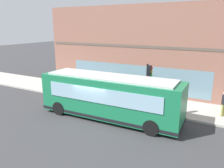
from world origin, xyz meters
TOP-DOWN VIEW (x-y plane):
  - ground at (0.00, 0.00)m, footprint 120.00×120.00m
  - sidewalk_curb at (4.65, 0.00)m, footprint 4.11×40.00m
  - building_corner at (10.58, 0.00)m, footprint 7.81×19.59m
  - city_bus_nearside at (0.48, -0.79)m, footprint 2.79×10.10m
  - traffic_light_near_corner at (3.11, -2.67)m, footprint 0.32×0.49m
  - fire_hydrant at (5.84, 1.77)m, footprint 0.35×0.35m
  - pedestrian_near_building_entrance at (4.30, -7.82)m, footprint 0.32×0.32m
  - pedestrian_by_light_pole at (3.23, -5.08)m, footprint 0.32×0.32m
  - newspaper_vending_box at (4.55, -0.52)m, footprint 0.44×0.42m

SIDE VIEW (x-z plane):
  - ground at x=0.00m, z-range 0.00..0.00m
  - sidewalk_curb at x=4.65m, z-range 0.00..0.15m
  - fire_hydrant at x=5.84m, z-range 0.14..0.88m
  - newspaper_vending_box at x=4.55m, z-range 0.15..1.05m
  - pedestrian_by_light_pole at x=3.23m, z-range 0.29..2.05m
  - pedestrian_near_building_entrance at x=4.30m, z-range 0.29..2.10m
  - city_bus_nearside at x=0.48m, z-range 0.02..3.09m
  - traffic_light_near_corner at x=3.11m, z-range 0.84..4.32m
  - building_corner at x=10.58m, z-range -0.01..8.23m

